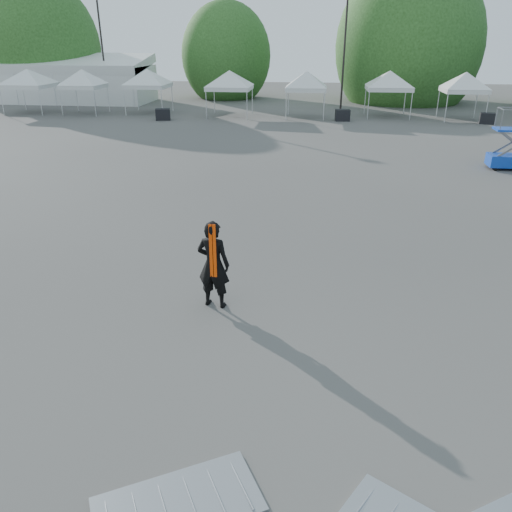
# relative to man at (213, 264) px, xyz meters

# --- Properties ---
(ground) EXTENTS (120.00, 120.00, 0.00)m
(ground) POSITION_rel_man_xyz_m (0.92, 1.84, -1.01)
(ground) COLOR #474442
(ground) RESTS_ON ground
(marquee) EXTENTS (15.00, 6.25, 4.23)m
(marquee) POSITION_rel_man_xyz_m (-21.08, 36.84, 0.96)
(marquee) COLOR silver
(marquee) RESTS_ON ground
(light_pole_west) EXTENTS (0.60, 0.25, 10.30)m
(light_pole_west) POSITION_rel_man_xyz_m (-17.08, 35.84, 4.76)
(light_pole_west) COLOR black
(light_pole_west) RESTS_ON ground
(light_pole_east) EXTENTS (0.60, 0.25, 9.80)m
(light_pole_east) POSITION_rel_man_xyz_m (3.92, 33.84, 4.50)
(light_pole_east) COLOR black
(light_pole_east) RESTS_ON ground
(tree_far_w) EXTENTS (4.80, 4.80, 7.30)m
(tree_far_w) POSITION_rel_man_xyz_m (-25.08, 39.84, 3.52)
(tree_far_w) COLOR #382314
(tree_far_w) RESTS_ON ground
(tree_mid_w) EXTENTS (4.16, 4.16, 6.33)m
(tree_mid_w) POSITION_rel_man_xyz_m (-7.08, 41.84, 2.92)
(tree_mid_w) COLOR #382314
(tree_mid_w) RESTS_ON ground
(tree_mid_e) EXTENTS (5.12, 5.12, 7.79)m
(tree_mid_e) POSITION_rel_man_xyz_m (9.92, 40.84, 3.83)
(tree_mid_e) COLOR #382314
(tree_mid_e) RESTS_ON ground
(tent_a) EXTENTS (4.74, 4.74, 3.88)m
(tent_a) POSITION_rel_man_xyz_m (-20.64, 29.21, 2.05)
(tent_a) COLOR silver
(tent_a) RESTS_ON ground
(tent_b) EXTENTS (4.08, 4.08, 3.88)m
(tent_b) POSITION_rel_man_xyz_m (-16.14, 29.15, 2.05)
(tent_b) COLOR silver
(tent_b) RESTS_ON ground
(tent_c) EXTENTS (4.45, 4.45, 3.88)m
(tent_c) POSITION_rel_man_xyz_m (-11.30, 30.20, 2.05)
(tent_c) COLOR silver
(tent_c) RESTS_ON ground
(tent_d) EXTENTS (4.59, 4.59, 3.88)m
(tent_d) POSITION_rel_man_xyz_m (-4.64, 29.28, 2.05)
(tent_d) COLOR silver
(tent_d) RESTS_ON ground
(tent_e) EXTENTS (4.15, 4.15, 3.88)m
(tent_e) POSITION_rel_man_xyz_m (1.12, 29.22, 2.05)
(tent_e) COLOR silver
(tent_e) RESTS_ON ground
(tent_f) EXTENTS (4.59, 4.59, 3.88)m
(tent_f) POSITION_rel_man_xyz_m (7.24, 30.41, 2.05)
(tent_f) COLOR silver
(tent_f) RESTS_ON ground
(tent_g) EXTENTS (4.17, 4.17, 3.88)m
(tent_g) POSITION_rel_man_xyz_m (12.43, 29.43, 2.05)
(tent_g) COLOR silver
(tent_g) RESTS_ON ground
(man) EXTENTS (0.81, 0.61, 2.02)m
(man) POSITION_rel_man_xyz_m (0.00, 0.00, 0.00)
(man) COLOR black
(man) RESTS_ON ground
(barrier_left) EXTENTS (2.36, 1.96, 0.07)m
(barrier_left) POSITION_rel_man_xyz_m (0.56, -5.27, -0.98)
(barrier_left) COLOR #96999E
(barrier_left) RESTS_ON ground
(crate_west) EXTENTS (1.20, 1.04, 0.80)m
(crate_west) POSITION_rel_man_xyz_m (-9.20, 26.75, -0.61)
(crate_west) COLOR black
(crate_west) RESTS_ON ground
(crate_mid) EXTENTS (1.08, 0.87, 0.79)m
(crate_mid) POSITION_rel_man_xyz_m (3.85, 27.95, -0.61)
(crate_mid) COLOR black
(crate_mid) RESTS_ON ground
(crate_east) EXTENTS (1.08, 0.92, 0.74)m
(crate_east) POSITION_rel_man_xyz_m (13.88, 27.86, -0.64)
(crate_east) COLOR black
(crate_east) RESTS_ON ground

